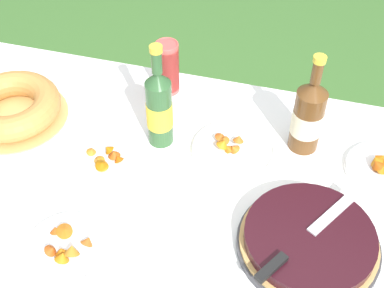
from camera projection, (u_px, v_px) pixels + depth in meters
The scene contains 12 objects.
garden_table at pixel (147, 191), 1.50m from camera, with size 1.79×0.90×0.72m.
tablecloth at pixel (146, 178), 1.46m from camera, with size 1.80×0.91×0.10m.
berry_tart at pixel (309, 241), 1.27m from camera, with size 0.34×0.34×0.06m.
serving_knife at pixel (303, 239), 1.23m from camera, with size 0.22×0.33×0.01m.
bundt_cake at pixel (12, 106), 1.59m from camera, with size 0.32×0.32×0.09m.
cup_stack at pixel (167, 68), 1.64m from camera, with size 0.07×0.07×0.18m.
cider_bottle_green at pixel (159, 108), 1.46m from camera, with size 0.07×0.07×0.32m.
cider_bottle_amber at pixel (308, 116), 1.45m from camera, with size 0.09×0.09×0.31m.
snack_plate_near at pixel (108, 159), 1.48m from camera, with size 0.19×0.19×0.05m.
snack_plate_left at pixel (233, 149), 1.51m from camera, with size 0.24×0.24×0.05m.
snack_plate_right at pixel (384, 167), 1.45m from camera, with size 0.21×0.21×0.06m.
snack_plate_far at pixel (67, 247), 1.27m from camera, with size 0.21×0.21×0.06m.
Camera 1 is at (0.38, -0.90, 1.81)m, focal length 50.00 mm.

